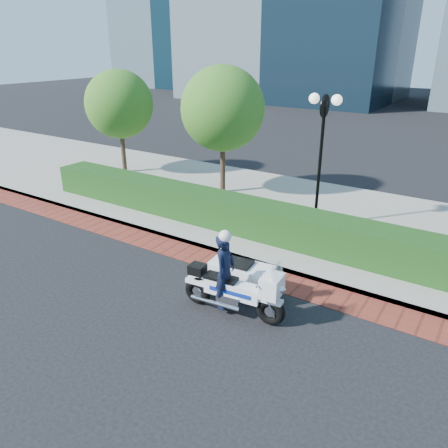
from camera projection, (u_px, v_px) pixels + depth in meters
The scene contains 8 objects.
ground at pixel (197, 289), 10.98m from camera, with size 120.00×120.00×0.00m, color black.
brick_strip at pixel (229, 265), 12.14m from camera, with size 60.00×1.00×0.01m, color maroon.
sidewalk at pixel (297, 214), 15.59m from camera, with size 60.00×8.00×0.15m, color gray.
hedge_main at pixel (265, 220), 13.51m from camera, with size 18.00×1.20×1.00m, color black.
lamppost at pixel (322, 141), 13.36m from camera, with size 1.02×0.70×4.21m.
tree_a at pixel (119, 104), 19.33m from camera, with size 3.00×3.00×4.58m.
tree_b at pixel (223, 109), 16.46m from camera, with size 3.20×3.20×4.89m.
police_motorcycle at pixel (236, 279), 10.08m from camera, with size 2.51×1.78×2.03m.
Camera 1 is at (5.79, -7.58, 5.72)m, focal length 35.00 mm.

